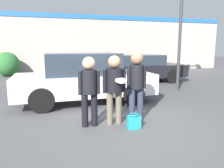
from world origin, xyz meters
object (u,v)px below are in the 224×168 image
at_px(person_right, 137,81).
at_px(parked_car_far, 139,68).
at_px(shrub, 7,64).
at_px(handbag, 134,122).
at_px(person_middle_with_frisbee, 114,84).
at_px(parked_car_near, 84,78).
at_px(person_left, 89,86).

bearing_deg(person_right, parked_car_far, 65.94).
distance_m(shrub, handbag, 11.13).
height_order(shrub, handbag, shrub).
xyz_separation_m(parked_car_far, handbag, (-2.73, -6.04, -0.56)).
relative_size(person_middle_with_frisbee, parked_car_near, 0.37).
height_order(person_middle_with_frisbee, parked_car_far, person_middle_with_frisbee).
relative_size(parked_car_near, handbag, 12.93).
height_order(person_left, handbag, person_left).
distance_m(person_middle_with_frisbee, handbag, 0.97).
bearing_deg(person_middle_with_frisbee, person_left, 178.73).
height_order(parked_car_far, shrub, shrub).
bearing_deg(person_right, shrub, 114.29).
height_order(person_left, parked_car_near, parked_car_near).
height_order(person_middle_with_frisbee, handbag, person_middle_with_frisbee).
bearing_deg(person_right, parked_car_near, 113.54).
bearing_deg(person_right, person_left, -176.92).
height_order(parked_car_near, shrub, parked_car_near).
relative_size(person_right, parked_car_near, 0.39).
bearing_deg(shrub, parked_car_near, -65.50).
height_order(parked_car_near, parked_car_far, parked_car_near).
xyz_separation_m(person_left, handbag, (0.91, -0.44, -0.77)).
bearing_deg(parked_car_far, shrub, 148.22).
distance_m(person_right, parked_car_near, 2.33).
xyz_separation_m(person_middle_with_frisbee, handbag, (0.32, -0.43, -0.80)).
distance_m(person_right, shrub, 10.75).
bearing_deg(parked_car_far, parked_car_near, -134.92).
bearing_deg(parked_car_near, person_right, -66.46).
bearing_deg(person_left, person_middle_with_frisbee, -1.27).
height_order(person_right, parked_car_near, person_right).
distance_m(person_middle_with_frisbee, person_right, 0.59).
bearing_deg(person_middle_with_frisbee, person_right, 7.39).
xyz_separation_m(parked_car_near, parked_car_far, (3.39, 3.40, -0.08)).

